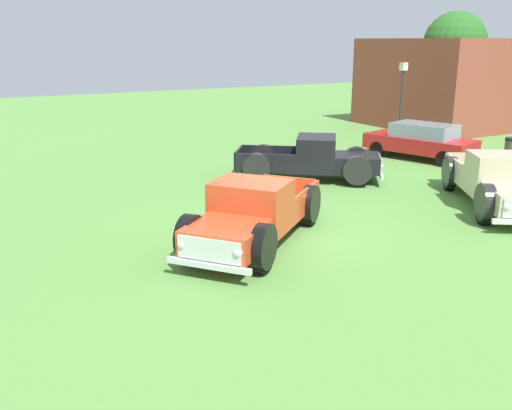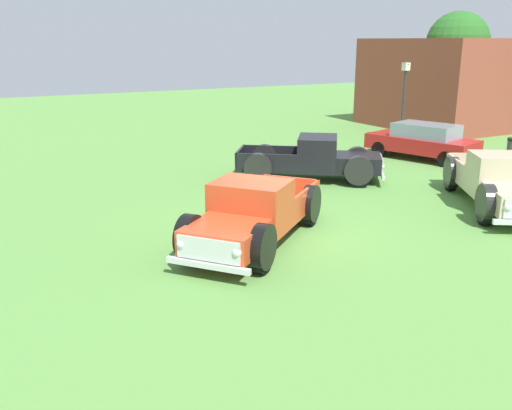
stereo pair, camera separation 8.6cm
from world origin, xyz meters
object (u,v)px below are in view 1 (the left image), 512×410
object	(u,v)px
sedan_distant_a	(421,140)
pickup_truck_behind_right	(318,159)
pickup_truck_behind_left	(502,184)
trash_can	(512,150)
oak_tree_west	(455,44)
pickup_truck_foreground	(250,216)
lamp_post_far	(401,99)

from	to	relation	value
sedan_distant_a	pickup_truck_behind_right	bearing A→B (deg)	-80.89
pickup_truck_behind_left	trash_can	xyz separation A→B (m)	(-4.11, 5.93, -0.28)
pickup_truck_behind_left	trash_can	bearing A→B (deg)	124.70
sedan_distant_a	oak_tree_west	distance (m)	9.37
trash_can	oak_tree_west	xyz separation A→B (m)	(-7.21, 4.33, 3.94)
pickup_truck_foreground	pickup_truck_behind_left	xyz separation A→B (m)	(0.88, 7.56, 0.02)
pickup_truck_behind_right	lamp_post_far	world-z (taller)	lamp_post_far
pickup_truck_foreground	pickup_truck_behind_right	world-z (taller)	pickup_truck_foreground
pickup_truck_behind_right	sedan_distant_a	world-z (taller)	pickup_truck_behind_right
pickup_truck_foreground	sedan_distant_a	distance (m)	12.10
trash_can	oak_tree_west	distance (m)	9.29
pickup_truck_behind_left	pickup_truck_behind_right	xyz separation A→B (m)	(-5.40, -2.45, -0.04)
pickup_truck_behind_left	oak_tree_west	size ratio (longest dim) A/B	0.88
pickup_truck_behind_left	pickup_truck_behind_right	world-z (taller)	pickup_truck_behind_left
pickup_truck_foreground	pickup_truck_behind_left	world-z (taller)	pickup_truck_behind_left
lamp_post_far	oak_tree_west	distance (m)	5.28
oak_tree_west	pickup_truck_behind_right	bearing A→B (deg)	-65.03
pickup_truck_behind_left	trash_can	size ratio (longest dim) A/B	5.62
pickup_truck_behind_right	pickup_truck_behind_left	bearing A→B (deg)	24.36
lamp_post_far	trash_can	world-z (taller)	lamp_post_far
pickup_truck_foreground	oak_tree_west	xyz separation A→B (m)	(-10.44, 17.82, 3.69)
pickup_truck_foreground	oak_tree_west	bearing A→B (deg)	120.37
sedan_distant_a	lamp_post_far	xyz separation A→B (m)	(-3.87, 2.49, 1.18)
pickup_truck_foreground	pickup_truck_behind_right	size ratio (longest dim) A/B	1.01
oak_tree_west	lamp_post_far	bearing A→B (deg)	-75.93
oak_tree_west	pickup_truck_foreground	bearing A→B (deg)	-59.63
pickup_truck_behind_right	oak_tree_west	xyz separation A→B (m)	(-5.92, 12.71, 3.71)
pickup_truck_behind_left	sedan_distant_a	distance (m)	7.10
pickup_truck_behind_right	trash_can	distance (m)	8.48
sedan_distant_a	pickup_truck_foreground	bearing A→B (deg)	-63.29
pickup_truck_behind_right	oak_tree_west	distance (m)	14.50
pickup_truck_behind_left	oak_tree_west	world-z (taller)	oak_tree_west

